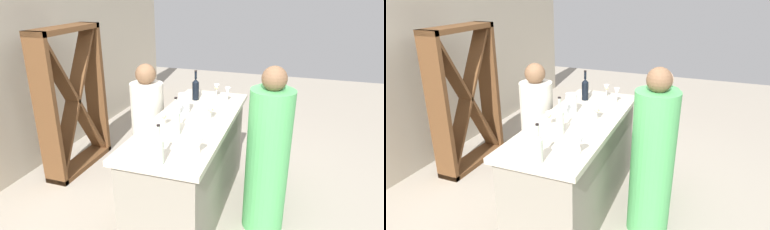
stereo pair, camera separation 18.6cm
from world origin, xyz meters
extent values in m
plane|color=#9E9384|center=(0.00, 0.00, 0.00)|extent=(12.00, 12.00, 0.00)
cube|color=#B2A893|center=(0.00, 2.20, 1.40)|extent=(8.00, 0.10, 2.80)
cube|color=gray|center=(0.00, 0.00, 0.47)|extent=(1.87, 0.66, 0.94)
cube|color=beige|center=(0.00, 0.00, 0.96)|extent=(1.95, 0.74, 0.05)
cube|color=brown|center=(-0.07, 1.65, 0.88)|extent=(0.06, 0.28, 1.76)
cube|color=brown|center=(0.88, 1.65, 0.88)|extent=(0.06, 0.28, 1.76)
cube|color=brown|center=(0.40, 1.65, 1.73)|extent=(1.00, 0.28, 0.06)
cube|color=brown|center=(0.40, 1.65, 0.03)|extent=(1.00, 0.28, 0.06)
cube|color=brown|center=(0.40, 1.65, 0.88)|extent=(0.92, 0.20, 1.66)
cube|color=brown|center=(0.40, 1.65, 0.88)|extent=(0.92, 0.20, 1.66)
cylinder|color=#B7C6B2|center=(-0.87, -0.04, 1.08)|extent=(0.07, 0.07, 0.18)
cone|color=#B7C6B2|center=(-0.87, -0.04, 1.18)|extent=(0.07, 0.07, 0.03)
cylinder|color=#B7C6B2|center=(-0.87, -0.04, 1.24)|extent=(0.02, 0.02, 0.08)
cylinder|color=black|center=(-0.87, -0.04, 1.28)|extent=(0.03, 0.03, 0.01)
cylinder|color=#B7C6B2|center=(-0.36, 0.02, 1.09)|extent=(0.07, 0.07, 0.20)
cone|color=#B7C6B2|center=(-0.36, 0.02, 1.21)|extent=(0.07, 0.07, 0.04)
cylinder|color=#B7C6B2|center=(-0.36, 0.02, 1.27)|extent=(0.02, 0.02, 0.08)
cylinder|color=black|center=(-0.36, 0.02, 1.31)|extent=(0.03, 0.03, 0.01)
cylinder|color=black|center=(0.60, 0.15, 1.09)|extent=(0.08, 0.08, 0.20)
cone|color=black|center=(0.60, 0.15, 1.21)|extent=(0.08, 0.08, 0.04)
cylinder|color=black|center=(0.60, 0.15, 1.27)|extent=(0.03, 0.03, 0.08)
cylinder|color=black|center=(0.60, 0.15, 1.31)|extent=(0.03, 0.03, 0.01)
cylinder|color=white|center=(-0.68, -0.28, 0.99)|extent=(0.06, 0.06, 0.00)
cylinder|color=white|center=(-0.68, -0.28, 1.02)|extent=(0.01, 0.01, 0.07)
cone|color=white|center=(-0.68, -0.28, 1.10)|extent=(0.08, 0.08, 0.09)
cylinder|color=white|center=(0.60, -0.21, 0.99)|extent=(0.07, 0.07, 0.00)
cylinder|color=white|center=(0.60, -0.21, 1.03)|extent=(0.01, 0.01, 0.08)
cone|color=white|center=(0.60, -0.21, 1.12)|extent=(0.06, 0.06, 0.09)
cylinder|color=white|center=(0.06, -0.17, 0.99)|extent=(0.06, 0.06, 0.00)
cylinder|color=white|center=(0.06, -0.17, 1.02)|extent=(0.01, 0.01, 0.07)
cone|color=white|center=(0.06, -0.17, 1.10)|extent=(0.07, 0.07, 0.08)
cone|color=beige|center=(0.06, -0.17, 1.07)|extent=(0.06, 0.06, 0.02)
cylinder|color=white|center=(0.77, -0.04, 0.99)|extent=(0.06, 0.06, 0.00)
cylinder|color=white|center=(0.77, -0.04, 1.03)|extent=(0.01, 0.01, 0.08)
cone|color=white|center=(0.77, -0.04, 1.10)|extent=(0.06, 0.06, 0.07)
cone|color=beige|center=(0.77, -0.04, 1.08)|extent=(0.05, 0.05, 0.03)
cylinder|color=white|center=(0.03, 0.14, 0.99)|extent=(0.07, 0.07, 0.00)
cylinder|color=white|center=(0.03, 0.14, 1.02)|extent=(0.01, 0.01, 0.07)
cone|color=white|center=(0.03, 0.14, 1.09)|extent=(0.07, 0.07, 0.07)
cylinder|color=white|center=(-0.23, 0.19, 0.99)|extent=(0.07, 0.07, 0.00)
cylinder|color=white|center=(-0.23, 0.19, 1.02)|extent=(0.01, 0.01, 0.06)
cone|color=white|center=(-0.23, 0.19, 1.09)|extent=(0.06, 0.06, 0.07)
cone|color=beige|center=(-0.23, 0.19, 1.07)|extent=(0.05, 0.05, 0.03)
cylinder|color=silver|center=(0.17, 0.14, 1.09)|extent=(0.11, 0.11, 0.20)
cylinder|color=#4CA559|center=(0.54, -0.69, 0.61)|extent=(0.40, 0.40, 1.22)
sphere|color=#D8AD8C|center=(0.54, -0.69, 1.32)|extent=(0.20, 0.20, 0.20)
cylinder|color=#4CA559|center=(-0.05, -0.74, 0.68)|extent=(0.48, 0.48, 1.37)
sphere|color=brown|center=(-0.05, -0.74, 1.46)|extent=(0.21, 0.21, 0.21)
cylinder|color=beige|center=(0.32, 0.62, 0.60)|extent=(0.41, 0.41, 1.21)
sphere|color=brown|center=(0.32, 0.62, 1.31)|extent=(0.22, 0.22, 0.22)
camera|label=1|loc=(-2.85, -0.93, 2.18)|focal=31.62mm
camera|label=2|loc=(-2.78, -1.11, 2.18)|focal=31.62mm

